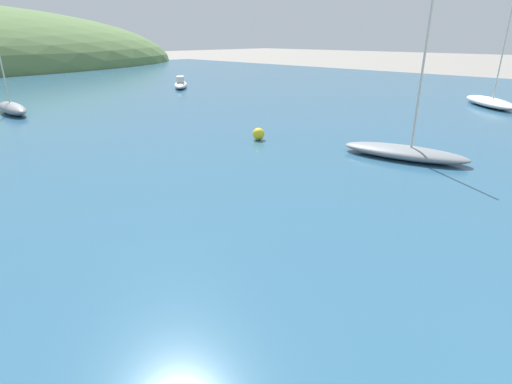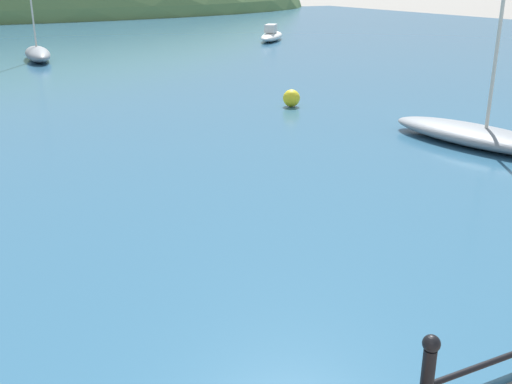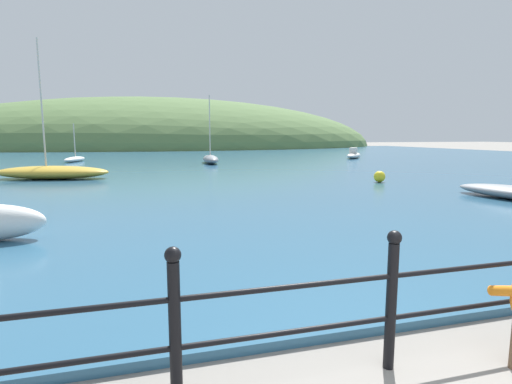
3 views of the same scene
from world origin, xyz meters
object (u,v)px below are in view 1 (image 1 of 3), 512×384
object	(u,v)px
boat_mid_harbor	(181,84)
boat_twin_mast	(490,102)
boat_blue_hull	(404,152)
mooring_buoy	(259,134)
boat_white_sailboat	(12,108)

from	to	relation	value
boat_mid_harbor	boat_twin_mast	xyz separation A→B (m)	(7.08, -19.43, -0.03)
boat_blue_hull	mooring_buoy	world-z (taller)	boat_blue_hull
boat_white_sailboat	boat_twin_mast	size ratio (longest dim) A/B	0.84
boat_mid_harbor	boat_white_sailboat	bearing A→B (deg)	-166.84
boat_blue_hull	mooring_buoy	xyz separation A→B (m)	(-1.51, 5.05, 0.01)
mooring_buoy	boat_mid_harbor	bearing A→B (deg)	64.09
boat_mid_harbor	boat_blue_hull	bearing A→B (deg)	-106.36
boat_white_sailboat	mooring_buoy	xyz separation A→B (m)	(4.82, -12.70, -0.07)
mooring_buoy	boat_white_sailboat	bearing A→B (deg)	110.78
boat_twin_mast	mooring_buoy	world-z (taller)	boat_twin_mast
boat_mid_harbor	boat_blue_hull	world-z (taller)	boat_blue_hull
boat_white_sailboat	boat_twin_mast	distance (m)	25.55
boat_mid_harbor	boat_white_sailboat	world-z (taller)	boat_white_sailboat
boat_mid_harbor	boat_white_sailboat	distance (m)	12.73
boat_white_sailboat	mooring_buoy	distance (m)	13.58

